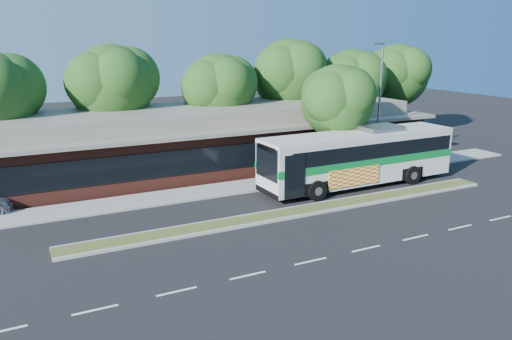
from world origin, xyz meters
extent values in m
plane|color=black|center=(0.00, 0.00, 0.00)|extent=(120.00, 120.00, 0.00)
cube|color=#3F4A1F|center=(0.00, 0.60, 0.07)|extent=(26.00, 1.10, 0.15)
cube|color=gray|center=(0.00, 6.40, 0.06)|extent=(44.00, 2.60, 0.12)
cube|color=#54231A|center=(0.00, 13.00, 1.60)|extent=(32.00, 10.00, 3.20)
cube|color=gray|center=(0.00, 13.00, 3.32)|extent=(33.20, 11.20, 0.24)
cube|color=gray|center=(0.00, 13.00, 3.95)|extent=(30.00, 8.00, 1.00)
cube|color=black|center=(0.00, 7.97, 1.70)|extent=(30.00, 0.06, 1.60)
cylinder|color=slate|center=(9.60, 6.00, 4.50)|extent=(0.16, 0.16, 9.00)
cube|color=slate|center=(9.20, 6.00, 9.00)|extent=(0.90, 0.18, 0.14)
sphere|color=#204316|center=(-13.70, 15.43, 6.19)|extent=(4.52, 4.52, 4.52)
cylinder|color=black|center=(-7.00, 16.00, 2.10)|extent=(0.44, 0.44, 4.20)
sphere|color=#204316|center=(-7.00, 16.00, 6.00)|extent=(6.00, 6.00, 6.00)
sphere|color=#204316|center=(-5.65, 16.45, 6.48)|extent=(4.68, 4.68, 4.68)
cylinder|color=black|center=(1.00, 15.00, 1.89)|extent=(0.44, 0.44, 3.78)
sphere|color=#204316|center=(1.00, 15.00, 5.46)|extent=(5.60, 5.60, 5.60)
sphere|color=#204316|center=(2.26, 15.42, 5.91)|extent=(4.37, 4.37, 4.37)
cylinder|color=black|center=(8.00, 16.00, 2.21)|extent=(0.44, 0.44, 4.41)
sphere|color=#204316|center=(8.00, 16.00, 6.27)|extent=(6.20, 6.20, 6.20)
sphere|color=#204316|center=(9.39, 16.46, 6.77)|extent=(4.84, 4.84, 4.84)
cylinder|color=black|center=(14.00, 15.00, 1.93)|extent=(0.44, 0.44, 3.86)
sphere|color=#204316|center=(14.00, 15.00, 5.60)|extent=(5.80, 5.80, 5.80)
sphere|color=#204316|center=(15.30, 15.43, 6.07)|extent=(4.52, 4.52, 4.52)
cylinder|color=black|center=(20.00, 16.00, 2.06)|extent=(0.44, 0.44, 4.12)
sphere|color=#204316|center=(20.00, 16.00, 5.92)|extent=(6.00, 6.00, 6.00)
sphere|color=#204316|center=(21.35, 16.45, 6.40)|extent=(4.68, 4.68, 4.68)
cube|color=beige|center=(6.00, 3.47, 1.94)|extent=(13.59, 3.14, 3.11)
cube|color=black|center=(6.34, 3.48, 2.56)|extent=(12.51, 3.17, 0.93)
cube|color=beige|center=(6.00, 3.47, 3.36)|extent=(13.61, 3.16, 0.29)
cube|color=#057029|center=(6.00, 3.47, 1.85)|extent=(13.66, 3.21, 0.43)
cube|color=black|center=(-0.79, 3.34, 2.31)|extent=(0.12, 2.53, 1.93)
cube|color=black|center=(12.79, 3.60, 2.68)|extent=(0.11, 2.36, 1.25)
cube|color=#BD3D37|center=(4.56, 1.96, 1.13)|extent=(3.84, 0.13, 1.13)
cube|color=slate|center=(7.69, 3.50, 3.66)|extent=(2.74, 1.86, 0.34)
cylinder|color=black|center=(1.85, 1.97, 0.62)|extent=(1.25, 0.43, 1.24)
cylinder|color=black|center=(1.80, 4.81, 0.62)|extent=(1.25, 0.43, 1.24)
cylinder|color=black|center=(9.41, 2.12, 0.62)|extent=(1.25, 0.43, 1.24)
cylinder|color=black|center=(9.36, 4.95, 0.62)|extent=(1.25, 0.43, 1.24)
cylinder|color=black|center=(6.12, 6.20, 1.87)|extent=(0.44, 0.44, 3.73)
sphere|color=#204316|center=(6.12, 6.20, 5.22)|extent=(4.97, 4.97, 4.97)
sphere|color=#204316|center=(7.24, 6.57, 5.62)|extent=(3.88, 3.88, 3.88)
camera|label=1|loc=(-13.94, -21.70, 9.28)|focal=35.00mm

